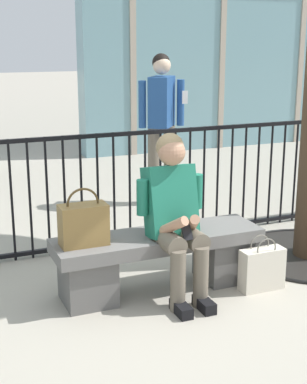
{
  "coord_description": "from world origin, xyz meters",
  "views": [
    {
      "loc": [
        -1.6,
        -3.72,
        1.86
      ],
      "look_at": [
        0.0,
        0.1,
        0.75
      ],
      "focal_mm": 53.39,
      "sensor_mm": 36.0,
      "label": 1
    }
  ],
  "objects_px": {
    "handbag_on_bench": "(84,224)",
    "shopping_bag": "(262,269)",
    "seated_person_with_phone": "(175,212)",
    "stone_bench": "(159,256)",
    "bystander_at_railing": "(162,118)"
  },
  "relations": [
    {
      "from": "shopping_bag",
      "to": "handbag_on_bench",
      "type": "bearing_deg",
      "value": 167.44
    },
    {
      "from": "stone_bench",
      "to": "handbag_on_bench",
      "type": "height_order",
      "value": "handbag_on_bench"
    },
    {
      "from": "seated_person_with_phone",
      "to": "bystander_at_railing",
      "type": "distance_m",
      "value": 2.51
    },
    {
      "from": "shopping_bag",
      "to": "bystander_at_railing",
      "type": "distance_m",
      "value": 2.64
    },
    {
      "from": "seated_person_with_phone",
      "to": "handbag_on_bench",
      "type": "bearing_deg",
      "value": 169.72
    },
    {
      "from": "seated_person_with_phone",
      "to": "bystander_at_railing",
      "type": "xyz_separation_m",
      "value": [
        0.9,
        2.32,
        0.35
      ]
    },
    {
      "from": "seated_person_with_phone",
      "to": "shopping_bag",
      "type": "bearing_deg",
      "value": -14.79
    },
    {
      "from": "stone_bench",
      "to": "bystander_at_railing",
      "type": "distance_m",
      "value": 2.5
    },
    {
      "from": "seated_person_with_phone",
      "to": "shopping_bag",
      "type": "xyz_separation_m",
      "value": [
        0.66,
        -0.17,
        -0.48
      ]
    },
    {
      "from": "handbag_on_bench",
      "to": "shopping_bag",
      "type": "relative_size",
      "value": 0.98
    },
    {
      "from": "handbag_on_bench",
      "to": "shopping_bag",
      "type": "bearing_deg",
      "value": -12.56
    },
    {
      "from": "shopping_bag",
      "to": "stone_bench",
      "type": "bearing_deg",
      "value": 157.53
    },
    {
      "from": "handbag_on_bench",
      "to": "shopping_bag",
      "type": "distance_m",
      "value": 1.41
    },
    {
      "from": "stone_bench",
      "to": "seated_person_with_phone",
      "type": "height_order",
      "value": "seated_person_with_phone"
    },
    {
      "from": "seated_person_with_phone",
      "to": "bystander_at_railing",
      "type": "bearing_deg",
      "value": 68.79
    }
  ]
}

